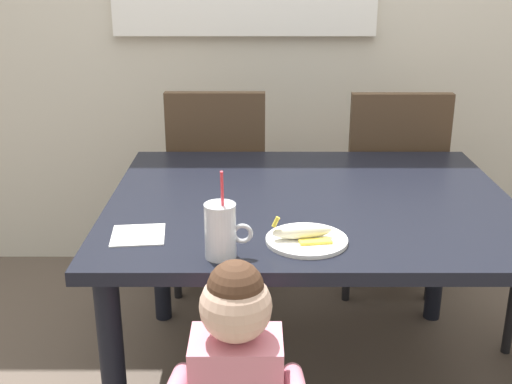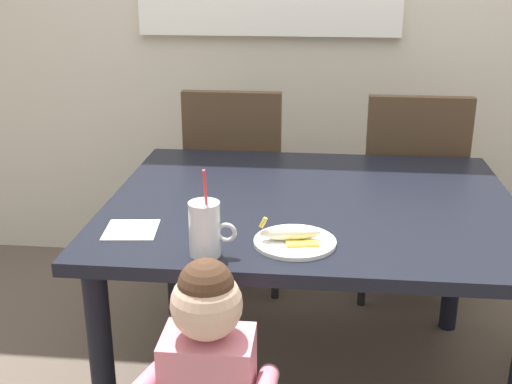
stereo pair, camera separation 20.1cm
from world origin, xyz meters
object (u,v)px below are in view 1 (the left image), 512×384
(dining_chair_left, at_px, (216,179))
(dining_chair_right, at_px, (388,181))
(dining_table, at_px, (308,222))
(snack_plate, at_px, (304,240))
(peeled_banana, at_px, (301,232))
(milk_cup, at_px, (218,234))
(paper_napkin, at_px, (136,235))
(toddler_standing, at_px, (234,379))

(dining_chair_left, distance_m, dining_chair_right, 0.77)
(dining_table, relative_size, snack_plate, 5.80)
(peeled_banana, bearing_deg, snack_plate, 2.13)
(dining_chair_right, xyz_separation_m, snack_plate, (-0.46, -1.08, 0.19))
(snack_plate, relative_size, peeled_banana, 1.32)
(dining_table, bearing_deg, peeled_banana, -98.18)
(dining_table, relative_size, dining_chair_right, 1.39)
(dining_table, xyz_separation_m, dining_chair_left, (-0.35, 0.75, -0.10))
(dining_chair_left, xyz_separation_m, milk_cup, (0.08, -1.20, 0.26))
(paper_napkin, bearing_deg, dining_table, 30.88)
(toddler_standing, relative_size, peeled_banana, 4.80)
(dining_chair_right, bearing_deg, paper_napkin, 47.78)
(dining_chair_right, xyz_separation_m, peeled_banana, (-0.47, -1.08, 0.22))
(dining_chair_left, height_order, dining_chair_right, same)
(dining_chair_left, xyz_separation_m, dining_chair_right, (0.77, -0.02, 0.00))
(dining_chair_left, bearing_deg, milk_cup, 93.76)
(milk_cup, height_order, paper_napkin, milk_cup)
(dining_chair_left, xyz_separation_m, snack_plate, (0.31, -1.10, 0.19))
(milk_cup, distance_m, paper_napkin, 0.29)
(dining_table, bearing_deg, dining_chair_right, 59.90)
(peeled_banana, bearing_deg, dining_chair_right, 66.44)
(dining_table, relative_size, dining_chair_left, 1.39)
(dining_table, bearing_deg, paper_napkin, -149.12)
(toddler_standing, bearing_deg, snack_plate, 61.42)
(dining_chair_right, bearing_deg, dining_chair_left, -1.70)
(milk_cup, relative_size, snack_plate, 1.09)
(dining_chair_right, bearing_deg, toddler_standing, 65.54)
(dining_chair_right, distance_m, paper_napkin, 1.41)
(snack_plate, bearing_deg, milk_cup, -158.09)
(paper_napkin, bearing_deg, toddler_standing, -53.34)
(snack_plate, xyz_separation_m, paper_napkin, (-0.48, 0.04, -0.00))
(dining_chair_left, relative_size, dining_chair_right, 1.00)
(dining_chair_left, relative_size, toddler_standing, 1.15)
(dining_chair_left, bearing_deg, toddler_standing, 94.90)
(dining_chair_left, bearing_deg, peeled_banana, 105.29)
(dining_table, bearing_deg, milk_cup, -121.37)
(milk_cup, bearing_deg, snack_plate, 21.91)
(toddler_standing, distance_m, peeled_banana, 0.45)
(paper_napkin, bearing_deg, peeled_banana, -5.52)
(dining_table, xyz_separation_m, paper_napkin, (-0.52, -0.31, 0.09))
(dining_table, xyz_separation_m, milk_cup, (-0.27, -0.45, 0.16))
(dining_chair_left, relative_size, milk_cup, 3.84)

